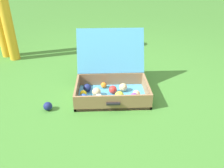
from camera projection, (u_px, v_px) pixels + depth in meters
name	position (u px, v px, depth m)	size (l,w,h in m)	color
ground_plane	(116.00, 95.00, 1.98)	(16.00, 16.00, 0.00)	#3D7A2D
open_suitcase	(111.00, 82.00, 1.96)	(0.63, 0.62, 0.53)	#4799C6
stray_ball_on_grass	(48.00, 106.00, 1.76)	(0.07, 0.07, 0.07)	navy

